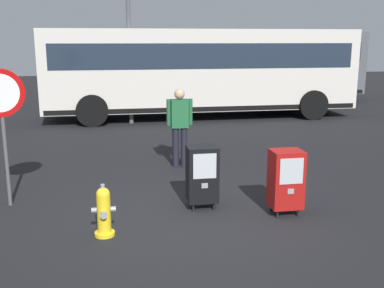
{
  "coord_description": "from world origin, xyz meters",
  "views": [
    {
      "loc": [
        -1.04,
        -6.43,
        2.66
      ],
      "look_at": [
        0.3,
        1.2,
        0.9
      ],
      "focal_mm": 43.03,
      "sensor_mm": 36.0,
      "label": 1
    }
  ],
  "objects_px": {
    "newspaper_box_secondary": "(202,174)",
    "stop_sign": "(1,109)",
    "newspaper_box_primary": "(286,179)",
    "bus_near": "(200,68)",
    "bus_far": "(242,61)",
    "fire_hydrant": "(104,212)",
    "pedestrian": "(180,123)"
  },
  "relations": [
    {
      "from": "newspaper_box_secondary",
      "to": "pedestrian",
      "type": "xyz_separation_m",
      "value": [
        0.01,
        2.52,
        0.38
      ]
    },
    {
      "from": "newspaper_box_secondary",
      "to": "stop_sign",
      "type": "bearing_deg",
      "value": 168.36
    },
    {
      "from": "stop_sign",
      "to": "bus_near",
      "type": "relative_size",
      "value": 0.21
    },
    {
      "from": "stop_sign",
      "to": "pedestrian",
      "type": "distance_m",
      "value": 3.69
    },
    {
      "from": "pedestrian",
      "to": "bus_far",
      "type": "height_order",
      "value": "bus_far"
    },
    {
      "from": "fire_hydrant",
      "to": "newspaper_box_secondary",
      "type": "height_order",
      "value": "newspaper_box_secondary"
    },
    {
      "from": "newspaper_box_primary",
      "to": "stop_sign",
      "type": "bearing_deg",
      "value": 165.24
    },
    {
      "from": "fire_hydrant",
      "to": "bus_near",
      "type": "bearing_deg",
      "value": 71.66
    },
    {
      "from": "bus_far",
      "to": "fire_hydrant",
      "type": "bearing_deg",
      "value": -106.37
    },
    {
      "from": "fire_hydrant",
      "to": "newspaper_box_primary",
      "type": "relative_size",
      "value": 0.73
    },
    {
      "from": "bus_near",
      "to": "newspaper_box_primary",
      "type": "bearing_deg",
      "value": -93.02
    },
    {
      "from": "pedestrian",
      "to": "newspaper_box_primary",
      "type": "bearing_deg",
      "value": -68.24
    },
    {
      "from": "bus_far",
      "to": "bus_near",
      "type": "bearing_deg",
      "value": -115.17
    },
    {
      "from": "stop_sign",
      "to": "pedestrian",
      "type": "relative_size",
      "value": 1.34
    },
    {
      "from": "bus_near",
      "to": "newspaper_box_secondary",
      "type": "bearing_deg",
      "value": -100.91
    },
    {
      "from": "stop_sign",
      "to": "fire_hydrant",
      "type": "bearing_deg",
      "value": -43.75
    },
    {
      "from": "bus_near",
      "to": "fire_hydrant",
      "type": "bearing_deg",
      "value": -108.55
    },
    {
      "from": "newspaper_box_primary",
      "to": "stop_sign",
      "type": "height_order",
      "value": "stop_sign"
    },
    {
      "from": "pedestrian",
      "to": "bus_near",
      "type": "height_order",
      "value": "bus_near"
    },
    {
      "from": "fire_hydrant",
      "to": "bus_far",
      "type": "xyz_separation_m",
      "value": [
        6.01,
        14.24,
        1.36
      ]
    },
    {
      "from": "fire_hydrant",
      "to": "stop_sign",
      "type": "distance_m",
      "value": 2.47
    },
    {
      "from": "newspaper_box_primary",
      "to": "stop_sign",
      "type": "relative_size",
      "value": 0.46
    },
    {
      "from": "newspaper_box_secondary",
      "to": "bus_near",
      "type": "distance_m",
      "value": 9.11
    },
    {
      "from": "newspaper_box_secondary",
      "to": "newspaper_box_primary",
      "type": "bearing_deg",
      "value": -22.25
    },
    {
      "from": "newspaper_box_primary",
      "to": "pedestrian",
      "type": "relative_size",
      "value": 0.61
    },
    {
      "from": "bus_near",
      "to": "bus_far",
      "type": "relative_size",
      "value": 0.98
    },
    {
      "from": "newspaper_box_secondary",
      "to": "pedestrian",
      "type": "height_order",
      "value": "pedestrian"
    },
    {
      "from": "newspaper_box_secondary",
      "to": "bus_near",
      "type": "bearing_deg",
      "value": 79.31
    },
    {
      "from": "newspaper_box_primary",
      "to": "bus_far",
      "type": "relative_size",
      "value": 0.1
    },
    {
      "from": "newspaper_box_secondary",
      "to": "bus_far",
      "type": "distance_m",
      "value": 14.17
    },
    {
      "from": "stop_sign",
      "to": "bus_near",
      "type": "bearing_deg",
      "value": 59.97
    },
    {
      "from": "fire_hydrant",
      "to": "bus_far",
      "type": "height_order",
      "value": "bus_far"
    }
  ]
}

